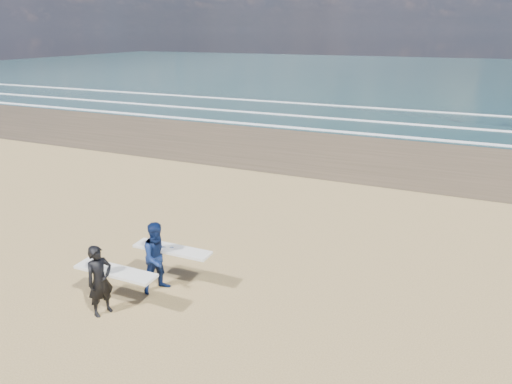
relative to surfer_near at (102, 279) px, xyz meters
The scene contains 2 objects.
surfer_near is the anchor object (origin of this frame).
surfer_far 1.60m from the surfer_near, 65.46° to the left, with size 2.21×1.22×1.96m.
Camera 1 is at (8.35, -7.91, 6.65)m, focal length 32.00 mm.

